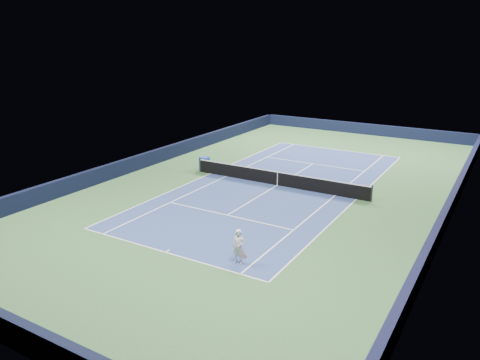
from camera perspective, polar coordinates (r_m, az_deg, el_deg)
The scene contains 20 objects.
ground at distance 31.91m, azimuth 4.57°, elevation -0.65°, with size 40.00×40.00×0.00m, color #335C32.
wall_far at distance 49.83m, azimuth 14.81°, elevation 6.06°, with size 22.00×0.35×1.10m, color #111633.
wall_near at distance 17.84m, azimuth -26.25°, elevation -16.07°, with size 22.00×0.35×1.10m, color black.
wall_right at distance 28.94m, azimuth 24.21°, elevation -2.95°, with size 0.35×40.00×1.10m, color black.
wall_left at distance 37.57m, azimuth -10.38°, elevation 2.77°, with size 0.35×40.00×1.10m, color black.
court_surface at distance 31.90m, azimuth 4.57°, elevation -0.65°, with size 10.97×23.77×0.01m, color navy.
baseline_far at distance 42.52m, azimuth 11.71°, elevation 3.65°, with size 10.97×0.08×0.00m, color white.
baseline_near at distance 22.59m, azimuth -9.08°, elevation -8.69°, with size 10.97×0.08×0.00m, color white.
sideline_doubles_right at distance 30.04m, azimuth 14.00°, elevation -2.27°, with size 0.08×23.77×0.00m, color white.
sideline_doubles_left at distance 34.54m, azimuth -3.61°, elevation 0.80°, with size 0.08×23.77×0.00m, color white.
sideline_singles_right at distance 30.42m, azimuth 11.54°, elevation -1.85°, with size 0.08×23.77×0.00m, color white.
sideline_singles_left at distance 33.82m, azimuth -1.69°, elevation 0.47°, with size 0.08×23.77×0.00m, color white.
service_line_far at distance 37.53m, azimuth 8.91°, elevation 1.97°, with size 8.23×0.08×0.00m, color white.
service_line_near at distance 26.63m, azimuth -1.56°, elevation -4.31°, with size 8.23×0.08×0.00m, color white.
center_service_line at distance 31.90m, azimuth 4.57°, elevation -0.64°, with size 0.08×12.80×0.00m, color white.
center_mark_far at distance 42.38m, azimuth 11.64°, elevation 3.61°, with size 0.08×0.30×0.00m, color white.
center_mark_near at distance 22.69m, azimuth -8.84°, elevation -8.55°, with size 0.08×0.30×0.00m, color white.
tennis_net at distance 31.75m, azimuth 4.59°, elevation 0.22°, with size 12.90×0.10×1.07m.
sponsor_cube at distance 35.33m, azimuth -4.35°, elevation 2.00°, with size 0.68×0.63×1.00m.
tennis_player at distance 20.98m, azimuth -0.19°, elevation -8.14°, with size 0.78×1.26×2.84m.
Camera 1 is at (13.25, -27.30, 9.86)m, focal length 35.00 mm.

